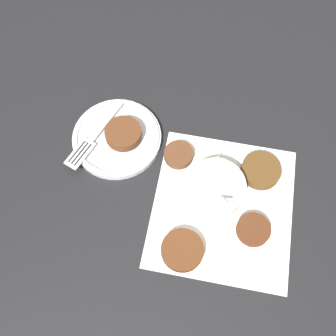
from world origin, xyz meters
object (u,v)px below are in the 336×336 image
object	(u,v)px
fork	(91,140)
fritter_on_plate	(123,134)
serving_plate	(117,137)
sauce_bowl	(215,189)

from	to	relation	value
fork	fritter_on_plate	bearing A→B (deg)	-74.22
fritter_on_plate	fork	xyz separation A→B (m)	(-0.02, 0.06, -0.01)
serving_plate	fritter_on_plate	bearing A→B (deg)	-94.23
sauce_bowl	fritter_on_plate	size ratio (longest dim) A/B	1.66
serving_plate	fork	size ratio (longest dim) A/B	1.05
sauce_bowl	serving_plate	world-z (taller)	sauce_bowl
fritter_on_plate	sauce_bowl	bearing A→B (deg)	-116.19
sauce_bowl	fork	world-z (taller)	sauce_bowl
sauce_bowl	fritter_on_plate	distance (m)	0.21
fritter_on_plate	fork	distance (m)	0.07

